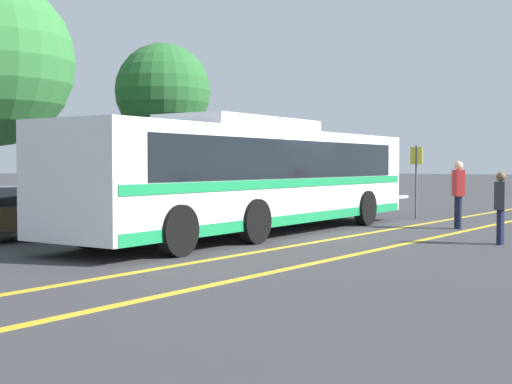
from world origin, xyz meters
The scene contains 11 objects.
ground_plane centered at (0.00, 0.00, 0.00)m, with size 220.00×220.00×0.00m, color #38383A.
lane_strip_0 centered at (-0.61, -1.86, 0.00)m, with size 0.20×32.53×0.01m, color gold.
lane_strip_1 centered at (-0.61, -3.64, 0.00)m, with size 0.20×32.53×0.01m, color gold.
curb_strip centered at (-0.61, 5.46, 0.07)m, with size 40.53×0.36×0.15m, color #99999E.
transit_bus centered at (-0.63, 0.34, 1.49)m, with size 12.93×3.11×2.89m.
parked_car_1 centered at (-4.85, 4.14, 0.65)m, with size 4.95×2.08×1.25m.
parked_car_2 centered at (0.68, 4.43, 0.72)m, with size 4.05×1.95×1.44m.
pedestrian_0 centered at (0.67, -5.38, 0.90)m, with size 0.45×0.28×1.59m.
pedestrian_1 centered at (3.82, -3.26, 1.06)m, with size 0.46×0.44×1.85m.
bus_stop_sign centered at (6.60, -0.83, 1.50)m, with size 0.07×0.40×2.37m.
tree_0 centered at (3.05, 7.03, 4.29)m, with size 3.30×3.30×5.96m.
Camera 1 is at (-15.08, -10.26, 1.76)m, focal length 50.00 mm.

